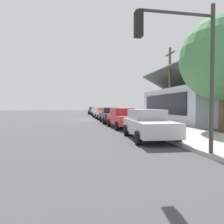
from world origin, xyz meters
TOP-DOWN VIEW (x-y plane):
  - ground_plane at (0.00, 0.00)m, footprint 120.00×120.00m
  - sidewalk_curb at (0.00, 5.60)m, footprint 60.00×4.20m
  - car_navy at (-17.17, 2.71)m, footprint 4.88×2.06m
  - car_skyblue at (-12.11, 2.83)m, footprint 4.38×1.99m
  - car_ivory at (-6.65, 2.68)m, footprint 4.88×2.09m
  - car_coral at (-0.96, 2.69)m, footprint 4.43×2.04m
  - car_charcoal at (4.63, 2.68)m, footprint 4.91×2.05m
  - car_cherry at (9.94, 2.82)m, footprint 4.53×2.17m
  - car_silver at (15.53, 2.87)m, footprint 4.78×2.29m
  - storefront_building at (5.97, 11.98)m, footprint 12.35×8.17m
  - shade_tree at (13.91, 8.69)m, footprint 5.60×5.60m
  - traffic_light_main at (19.72, 2.54)m, footprint 0.37×2.79m
  - utility_pole_wooden at (7.22, 8.20)m, footprint 1.80×0.24m
  - fire_hydrant_red at (9.07, 4.20)m, footprint 0.22×0.22m

SIDE VIEW (x-z plane):
  - ground_plane at x=0.00m, z-range 0.00..0.00m
  - sidewalk_curb at x=0.00m, z-range 0.00..0.16m
  - fire_hydrant_red at x=9.07m, z-range 0.14..0.85m
  - car_skyblue at x=-12.11m, z-range 0.02..1.61m
  - car_coral at x=-0.96m, z-range 0.02..1.61m
  - car_cherry at x=9.94m, z-range 0.02..1.61m
  - car_ivory at x=-6.65m, z-range 0.02..1.61m
  - car_charcoal at x=4.63m, z-range 0.02..1.61m
  - car_navy at x=-17.17m, z-range 0.02..1.61m
  - car_silver at x=15.53m, z-range 0.02..1.61m
  - storefront_building at x=5.97m, z-range -0.96..4.82m
  - traffic_light_main at x=19.72m, z-range 0.89..6.09m
  - utility_pole_wooden at x=7.22m, z-range 0.18..7.68m
  - shade_tree at x=13.91m, z-range 1.05..8.78m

